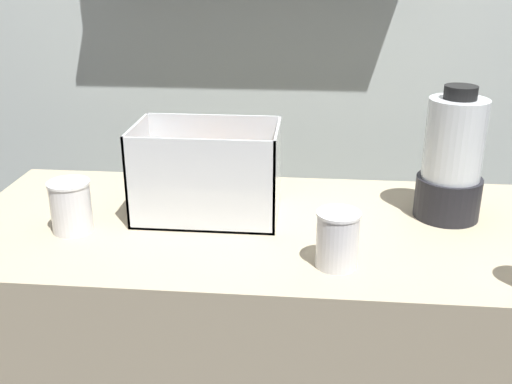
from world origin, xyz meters
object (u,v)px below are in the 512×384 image
(juice_cup_mango_far_left, at_px, (71,210))
(carrot_display_bin, at_px, (209,188))
(blender_pitcher, at_px, (452,162))
(juice_cup_beet_left, at_px, (337,243))

(juice_cup_mango_far_left, bearing_deg, carrot_display_bin, 22.98)
(carrot_display_bin, distance_m, blender_pitcher, 0.58)
(blender_pitcher, relative_size, juice_cup_mango_far_left, 2.66)
(blender_pitcher, distance_m, juice_cup_beet_left, 0.40)
(juice_cup_mango_far_left, xyz_separation_m, juice_cup_beet_left, (0.60, -0.11, -0.00))
(juice_cup_mango_far_left, bearing_deg, juice_cup_beet_left, -10.46)
(blender_pitcher, bearing_deg, carrot_display_bin, -176.04)
(carrot_display_bin, distance_m, juice_cup_beet_left, 0.38)
(carrot_display_bin, xyz_separation_m, juice_cup_beet_left, (0.30, -0.24, -0.02))
(carrot_display_bin, relative_size, blender_pitcher, 1.07)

